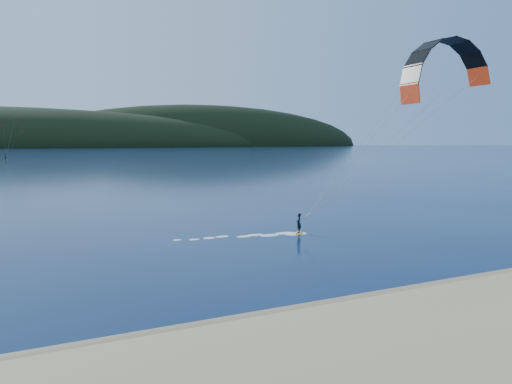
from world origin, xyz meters
TOP-DOWN VIEW (x-y plane):
  - ground at (0.00, 0.00)m, footprint 1800.00×1800.00m
  - wet_sand at (0.00, 4.50)m, footprint 220.00×2.50m
  - headland at (0.63, 745.28)m, footprint 1200.00×310.00m
  - kitesurfer_near at (20.72, 14.62)m, footprint 24.04×9.42m
  - kitesurfer_far at (-15.96, 205.24)m, footprint 8.75×7.48m

SIDE VIEW (x-z plane):
  - ground at x=0.00m, z-range 0.00..0.00m
  - headland at x=0.63m, z-range -70.00..70.00m
  - wet_sand at x=0.00m, z-range 0.00..0.10m
  - kitesurfer_near at x=20.72m, z-range 3.52..19.23m
  - kitesurfer_far at x=-15.96m, z-range 4.85..21.12m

